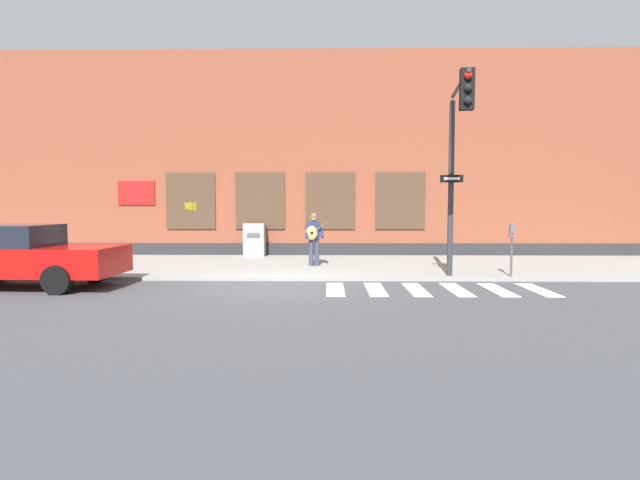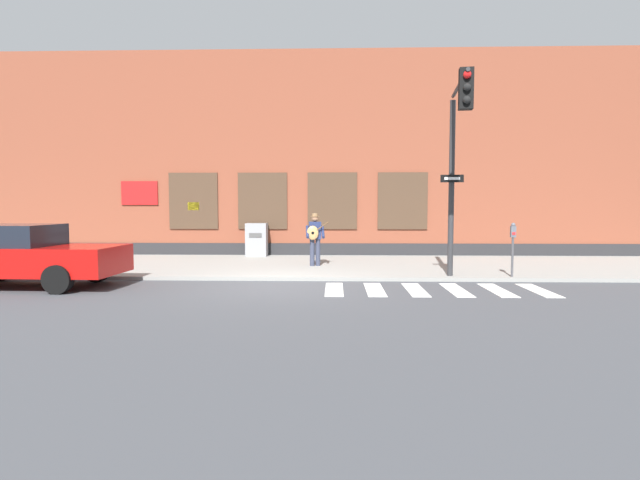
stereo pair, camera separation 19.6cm
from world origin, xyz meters
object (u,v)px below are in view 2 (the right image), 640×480
red_car (23,256)px  parking_meter (513,241)px  busker (315,236)px  utility_box (257,240)px  traffic_light (457,145)px

red_car → parking_meter: size_ratio=3.24×
red_car → busker: 7.87m
parking_meter → utility_box: size_ratio=1.17×
parking_meter → utility_box: bearing=145.7°
red_car → busker: bearing=27.6°
traffic_light → parking_meter: bearing=27.1°
parking_meter → busker: bearing=157.2°
red_car → utility_box: 8.10m
traffic_light → utility_box: traffic_light is taller
utility_box → busker: bearing=-52.2°
busker → parking_meter: (5.33, -2.24, 0.01)m
red_car → utility_box: (4.68, 6.61, -0.06)m
red_car → utility_box: size_ratio=3.79×
red_car → busker: size_ratio=2.82×
traffic_light → parking_meter: traffic_light is taller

